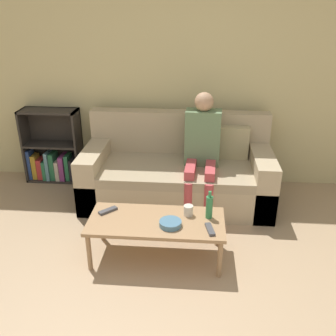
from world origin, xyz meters
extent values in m
cube|color=beige|center=(0.00, 2.62, 1.30)|extent=(12.00, 0.06, 2.60)
cube|color=tan|center=(-0.08, 2.03, 0.17)|extent=(2.02, 0.93, 0.34)
cube|color=tan|center=(-0.08, 1.94, 0.39)|extent=(1.58, 0.75, 0.10)
cube|color=tan|center=(-0.08, 2.40, 0.68)|extent=(2.02, 0.18, 0.48)
cube|color=tan|center=(-0.98, 2.03, 0.30)|extent=(0.22, 0.93, 0.60)
cube|color=tan|center=(0.82, 2.03, 0.30)|extent=(0.22, 0.93, 0.60)
cube|color=tan|center=(0.51, 2.25, 0.62)|extent=(0.36, 0.12, 0.36)
cube|color=#332D28|center=(-1.94, 2.44, 0.45)|extent=(0.02, 0.28, 0.89)
cube|color=#332D28|center=(-1.29, 2.44, 0.45)|extent=(0.02, 0.28, 0.89)
cube|color=#332D28|center=(-1.61, 2.57, 0.45)|extent=(0.67, 0.02, 0.89)
cube|color=#332D28|center=(-1.61, 2.44, 0.01)|extent=(0.67, 0.28, 0.02)
cube|color=#332D28|center=(-1.61, 2.44, 0.46)|extent=(0.62, 0.28, 0.02)
cube|color=#332D28|center=(-1.61, 2.44, 0.88)|extent=(0.67, 0.28, 0.02)
cube|color=#33519E|center=(-1.91, 2.43, 0.21)|extent=(0.04, 0.17, 0.37)
cube|color=gold|center=(-1.85, 2.43, 0.17)|extent=(0.06, 0.15, 0.30)
cube|color=red|center=(-1.79, 2.43, 0.15)|extent=(0.06, 0.18, 0.26)
cube|color=#2D7A4C|center=(-1.73, 2.44, 0.14)|extent=(0.04, 0.23, 0.24)
cube|color=#6699A8|center=(-1.68, 2.44, 0.20)|extent=(0.04, 0.24, 0.36)
cube|color=#2D7A4C|center=(-1.62, 2.43, 0.19)|extent=(0.06, 0.19, 0.34)
cube|color=beige|center=(-1.56, 2.44, 0.15)|extent=(0.05, 0.23, 0.24)
cube|color=#993D84|center=(-1.50, 2.44, 0.18)|extent=(0.06, 0.22, 0.31)
cube|color=#2D7A4C|center=(-1.44, 2.43, 0.18)|extent=(0.05, 0.18, 0.32)
cube|color=#232328|center=(-1.39, 2.43, 0.16)|extent=(0.04, 0.20, 0.27)
cylinder|color=#A87F56|center=(-0.72, 0.78, 0.17)|extent=(0.04, 0.04, 0.34)
cylinder|color=#A87F56|center=(0.34, 0.78, 0.17)|extent=(0.04, 0.04, 0.34)
cylinder|color=#A87F56|center=(-0.72, 1.22, 0.17)|extent=(0.04, 0.04, 0.34)
cylinder|color=#A87F56|center=(0.34, 1.22, 0.17)|extent=(0.04, 0.04, 0.34)
cube|color=#A87F56|center=(-0.19, 1.00, 0.36)|extent=(1.14, 0.51, 0.03)
cylinder|color=#C6474C|center=(0.06, 1.58, 0.22)|extent=(0.09, 0.09, 0.44)
cylinder|color=#C6474C|center=(0.26, 1.57, 0.22)|extent=(0.09, 0.09, 0.44)
cube|color=#C6474C|center=(0.07, 1.83, 0.49)|extent=(0.12, 0.42, 0.09)
cube|color=#C6474C|center=(0.27, 1.81, 0.49)|extent=(0.12, 0.42, 0.09)
cube|color=#66845B|center=(0.19, 2.07, 0.74)|extent=(0.38, 0.22, 0.59)
sphere|color=tan|center=(0.19, 2.07, 1.12)|extent=(0.19, 0.19, 0.19)
cylinder|color=silver|center=(0.08, 1.10, 0.42)|extent=(0.08, 0.08, 0.09)
cube|color=#47474C|center=(0.26, 0.88, 0.39)|extent=(0.08, 0.18, 0.02)
cube|color=#47474C|center=(-0.62, 1.10, 0.39)|extent=(0.16, 0.15, 0.02)
cylinder|color=teal|center=(-0.06, 0.92, 0.40)|extent=(0.18, 0.18, 0.05)
cylinder|color=#33844C|center=(0.25, 1.08, 0.47)|extent=(0.06, 0.06, 0.20)
cylinder|color=#33844C|center=(0.25, 1.08, 0.60)|extent=(0.03, 0.03, 0.05)
camera|label=1|loc=(0.13, -1.66, 2.06)|focal=40.00mm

